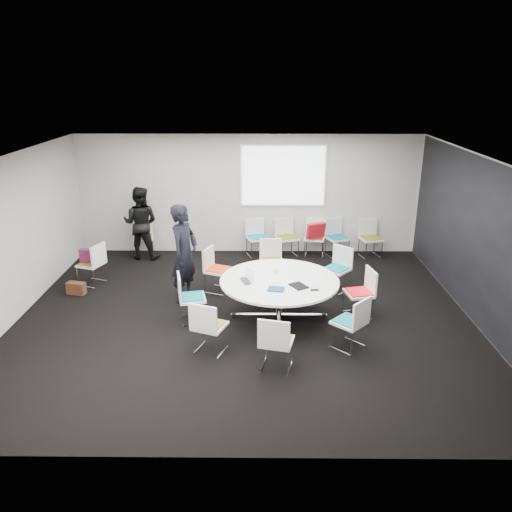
{
  "coord_description": "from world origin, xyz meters",
  "views": [
    {
      "loc": [
        0.28,
        -8.0,
        4.08
      ],
      "look_at": [
        0.2,
        0.4,
        1.0
      ],
      "focal_mm": 35.0,
      "sensor_mm": 36.0,
      "label": 1
    }
  ],
  "objects_px": {
    "laptop": "(248,281)",
    "brown_bag": "(76,288)",
    "chair_ring_a": "(359,302)",
    "person_main": "(184,254)",
    "chair_ring_e": "(192,307)",
    "chair_back_d": "(337,245)",
    "chair_ring_c": "(272,269)",
    "cup": "(276,271)",
    "chair_ring_d": "(218,278)",
    "chair_back_b": "(287,245)",
    "conference_table": "(279,291)",
    "chair_spare_left": "(93,272)",
    "chair_back_a": "(257,245)",
    "maroon_bag": "(90,256)",
    "person_back": "(141,223)",
    "chair_ring_h": "(349,332)",
    "chair_person_back": "(144,244)",
    "chair_ring_f": "(210,336)",
    "chair_back_c": "(314,245)",
    "chair_back_e": "(370,245)",
    "chair_ring_g": "(276,352)",
    "chair_ring_b": "(336,277)"
  },
  "relations": [
    {
      "from": "chair_back_d",
      "to": "brown_bag",
      "type": "height_order",
      "value": "chair_back_d"
    },
    {
      "from": "chair_ring_c",
      "to": "cup",
      "type": "bearing_deg",
      "value": 86.89
    },
    {
      "from": "chair_ring_d",
      "to": "chair_back_c",
      "type": "bearing_deg",
      "value": 155.51
    },
    {
      "from": "conference_table",
      "to": "chair_ring_f",
      "type": "xyz_separation_m",
      "value": [
        -1.11,
        -1.16,
        -0.25
      ]
    },
    {
      "from": "chair_person_back",
      "to": "laptop",
      "type": "height_order",
      "value": "chair_person_back"
    },
    {
      "from": "chair_ring_f",
      "to": "chair_ring_d",
      "type": "bearing_deg",
      "value": 112.87
    },
    {
      "from": "chair_ring_a",
      "to": "person_main",
      "type": "distance_m",
      "value": 3.29
    },
    {
      "from": "conference_table",
      "to": "chair_back_a",
      "type": "height_order",
      "value": "chair_back_a"
    },
    {
      "from": "conference_table",
      "to": "chair_spare_left",
      "type": "bearing_deg",
      "value": 158.73
    },
    {
      "from": "chair_ring_h",
      "to": "chair_person_back",
      "type": "relative_size",
      "value": 1.0
    },
    {
      "from": "chair_back_c",
      "to": "chair_back_e",
      "type": "distance_m",
      "value": 1.31
    },
    {
      "from": "chair_back_d",
      "to": "person_back",
      "type": "height_order",
      "value": "person_back"
    },
    {
      "from": "chair_ring_e",
      "to": "chair_back_d",
      "type": "bearing_deg",
      "value": 125.61
    },
    {
      "from": "chair_back_a",
      "to": "chair_back_c",
      "type": "bearing_deg",
      "value": 161.72
    },
    {
      "from": "chair_ring_b",
      "to": "chair_ring_c",
      "type": "bearing_deg",
      "value": 24.14
    },
    {
      "from": "person_main",
      "to": "chair_ring_e",
      "type": "bearing_deg",
      "value": -143.79
    },
    {
      "from": "chair_ring_c",
      "to": "chair_back_c",
      "type": "bearing_deg",
      "value": -128.5
    },
    {
      "from": "laptop",
      "to": "brown_bag",
      "type": "distance_m",
      "value": 3.62
    },
    {
      "from": "chair_back_e",
      "to": "chair_back_d",
      "type": "bearing_deg",
      "value": -16.78
    },
    {
      "from": "chair_ring_d",
      "to": "maroon_bag",
      "type": "height_order",
      "value": "chair_ring_d"
    },
    {
      "from": "chair_back_d",
      "to": "maroon_bag",
      "type": "bearing_deg",
      "value": -4.4
    },
    {
      "from": "conference_table",
      "to": "person_main",
      "type": "height_order",
      "value": "person_main"
    },
    {
      "from": "chair_ring_d",
      "to": "chair_spare_left",
      "type": "xyz_separation_m",
      "value": [
        -2.58,
        0.31,
        0.0
      ]
    },
    {
      "from": "conference_table",
      "to": "chair_back_c",
      "type": "xyz_separation_m",
      "value": [
        0.94,
        3.21,
        -0.25
      ]
    },
    {
      "from": "chair_ring_a",
      "to": "chair_ring_h",
      "type": "relative_size",
      "value": 1.0
    },
    {
      "from": "chair_ring_a",
      "to": "laptop",
      "type": "height_order",
      "value": "chair_ring_a"
    },
    {
      "from": "chair_back_b",
      "to": "maroon_bag",
      "type": "height_order",
      "value": "chair_back_b"
    },
    {
      "from": "chair_back_b",
      "to": "chair_spare_left",
      "type": "bearing_deg",
      "value": 3.81
    },
    {
      "from": "chair_ring_g",
      "to": "laptop",
      "type": "relative_size",
      "value": 2.87
    },
    {
      "from": "chair_spare_left",
      "to": "laptop",
      "type": "distance_m",
      "value": 3.59
    },
    {
      "from": "chair_back_b",
      "to": "chair_back_d",
      "type": "height_order",
      "value": "same"
    },
    {
      "from": "chair_ring_d",
      "to": "chair_back_b",
      "type": "height_order",
      "value": "same"
    },
    {
      "from": "chair_ring_h",
      "to": "person_main",
      "type": "height_order",
      "value": "person_main"
    },
    {
      "from": "chair_back_b",
      "to": "chair_ring_h",
      "type": "bearing_deg",
      "value": 80.75
    },
    {
      "from": "chair_ring_f",
      "to": "brown_bag",
      "type": "distance_m",
      "value": 3.56
    },
    {
      "from": "chair_back_e",
      "to": "maroon_bag",
      "type": "distance_m",
      "value": 6.27
    },
    {
      "from": "chair_ring_d",
      "to": "person_main",
      "type": "relative_size",
      "value": 0.47
    },
    {
      "from": "chair_ring_h",
      "to": "chair_ring_f",
      "type": "bearing_deg",
      "value": 137.5
    },
    {
      "from": "conference_table",
      "to": "chair_ring_h",
      "type": "relative_size",
      "value": 2.34
    },
    {
      "from": "chair_ring_a",
      "to": "chair_back_b",
      "type": "height_order",
      "value": "same"
    },
    {
      "from": "chair_back_b",
      "to": "person_main",
      "type": "relative_size",
      "value": 0.47
    },
    {
      "from": "chair_ring_e",
      "to": "chair_spare_left",
      "type": "distance_m",
      "value": 2.76
    },
    {
      "from": "conference_table",
      "to": "chair_ring_e",
      "type": "height_order",
      "value": "chair_ring_e"
    },
    {
      "from": "chair_back_d",
      "to": "chair_ring_e",
      "type": "bearing_deg",
      "value": 25.55
    },
    {
      "from": "conference_table",
      "to": "chair_ring_b",
      "type": "bearing_deg",
      "value": 45.95
    },
    {
      "from": "chair_ring_e",
      "to": "chair_back_d",
      "type": "distance_m",
      "value": 4.5
    },
    {
      "from": "chair_ring_f",
      "to": "chair_back_d",
      "type": "height_order",
      "value": "same"
    },
    {
      "from": "chair_ring_f",
      "to": "chair_spare_left",
      "type": "height_order",
      "value": "same"
    },
    {
      "from": "chair_ring_f",
      "to": "chair_back_a",
      "type": "xyz_separation_m",
      "value": [
        0.7,
        4.38,
        0.0
      ]
    },
    {
      "from": "chair_ring_e",
      "to": "chair_ring_f",
      "type": "bearing_deg",
      "value": 9.15
    }
  ]
}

